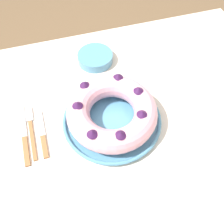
{
  "coord_description": "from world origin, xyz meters",
  "views": [
    {
      "loc": [
        -0.12,
        -0.45,
        1.52
      ],
      "look_at": [
        0.02,
        0.01,
        0.83
      ],
      "focal_mm": 42.0,
      "sensor_mm": 36.0,
      "label": 1
    }
  ],
  "objects": [
    {
      "name": "dining_table",
      "position": [
        0.0,
        0.0,
        0.68
      ],
      "size": [
        1.41,
        0.96,
        0.77
      ],
      "color": "beige",
      "rests_on": "ground_plane"
    },
    {
      "name": "napkin",
      "position": [
        0.33,
        -0.04,
        0.77
      ],
      "size": [
        0.2,
        0.16,
        0.0
      ],
      "primitive_type": "cube",
      "rotation": [
        0.0,
        0.0,
        -0.25
      ],
      "color": "white",
      "rests_on": "dining_table"
    },
    {
      "name": "serving_knife",
      "position": [
        -0.27,
        0.03,
        0.77
      ],
      "size": [
        0.02,
        0.23,
        0.01
      ],
      "rotation": [
        0.0,
        0.0,
        -0.0
      ],
      "color": "#936038",
      "rests_on": "dining_table"
    },
    {
      "name": "side_bowl",
      "position": [
        0.04,
        0.31,
        0.79
      ],
      "size": [
        0.14,
        0.14,
        0.04
      ],
      "primitive_type": "cylinder",
      "color": "#518EB2",
      "rests_on": "dining_table"
    },
    {
      "name": "serving_dish",
      "position": [
        0.02,
        0.01,
        0.78
      ],
      "size": [
        0.33,
        0.33,
        0.02
      ],
      "color": "#518EB2",
      "rests_on": "dining_table"
    },
    {
      "name": "bundt_cake",
      "position": [
        0.02,
        0.01,
        0.83
      ],
      "size": [
        0.29,
        0.29,
        0.09
      ],
      "color": "#E09EAD",
      "rests_on": "serving_dish"
    },
    {
      "name": "cake_knife",
      "position": [
        -0.21,
        0.01,
        0.77
      ],
      "size": [
        0.02,
        0.18,
        0.01
      ],
      "rotation": [
        0.0,
        0.0,
        -0.1
      ],
      "color": "#936038",
      "rests_on": "dining_table"
    },
    {
      "name": "ground_plane",
      "position": [
        0.0,
        0.0,
        0.0
      ],
      "size": [
        8.0,
        8.0,
        0.0
      ],
      "primitive_type": "plane",
      "color": "brown"
    },
    {
      "name": "fork",
      "position": [
        -0.25,
        0.06,
        0.77
      ],
      "size": [
        0.02,
        0.21,
        0.01
      ],
      "rotation": [
        0.0,
        0.0,
        0.05
      ],
      "color": "#936038",
      "rests_on": "dining_table"
    }
  ]
}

